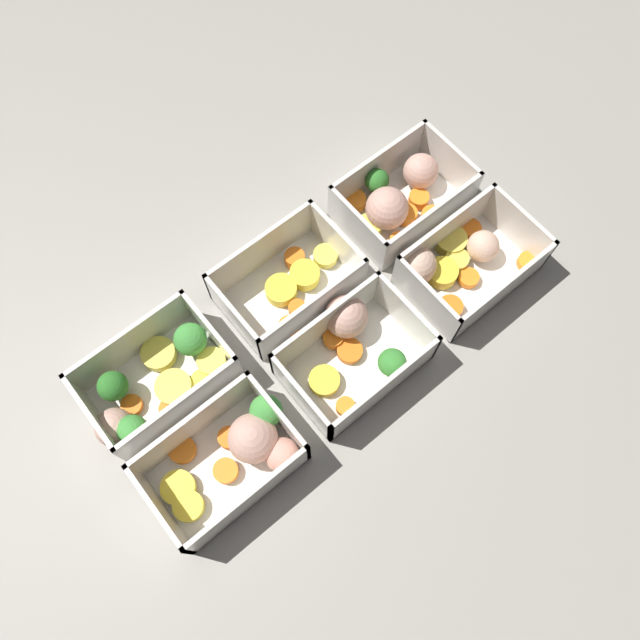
# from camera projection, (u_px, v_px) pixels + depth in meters

# --- Properties ---
(ground_plane) EXTENTS (4.00, 4.00, 0.00)m
(ground_plane) POSITION_uv_depth(u_px,v_px,m) (320.00, 327.00, 0.71)
(ground_plane) COLOR gray
(container_near_left) EXTENTS (0.15, 0.11, 0.06)m
(container_near_left) POSITION_uv_depth(u_px,v_px,m) (399.00, 198.00, 0.75)
(container_near_left) COLOR silver
(container_near_left) RESTS_ON ground_plane
(container_near_center) EXTENTS (0.16, 0.11, 0.06)m
(container_near_center) POSITION_uv_depth(u_px,v_px,m) (290.00, 283.00, 0.71)
(container_near_center) COLOR silver
(container_near_center) RESTS_ON ground_plane
(container_near_right) EXTENTS (0.17, 0.10, 0.06)m
(container_near_right) POSITION_uv_depth(u_px,v_px,m) (155.00, 384.00, 0.67)
(container_near_right) COLOR silver
(container_near_right) RESTS_ON ground_plane
(container_far_left) EXTENTS (0.16, 0.12, 0.06)m
(container_far_left) POSITION_uv_depth(u_px,v_px,m) (458.00, 263.00, 0.72)
(container_far_left) COLOR silver
(container_far_left) RESTS_ON ground_plane
(container_far_center) EXTENTS (0.15, 0.12, 0.06)m
(container_far_center) POSITION_uv_depth(u_px,v_px,m) (353.00, 347.00, 0.68)
(container_far_center) COLOR silver
(container_far_center) RESTS_ON ground_plane
(container_far_right) EXTENTS (0.16, 0.11, 0.06)m
(container_far_right) POSITION_uv_depth(u_px,v_px,m) (238.00, 452.00, 0.64)
(container_far_right) COLOR silver
(container_far_right) RESTS_ON ground_plane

